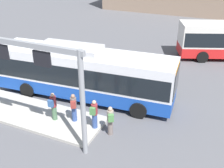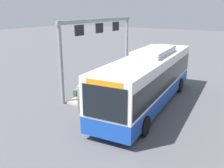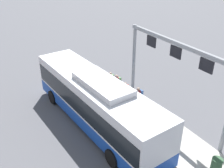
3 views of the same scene
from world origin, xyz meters
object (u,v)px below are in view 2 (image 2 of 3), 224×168
at_px(trash_bin, 147,69).
at_px(person_waiting_far, 102,86).
at_px(person_waiting_mid, 107,81).
at_px(bus_main, 149,77).
at_px(person_waiting_near, 79,98).
at_px(person_boarding, 88,91).

bearing_deg(trash_bin, person_waiting_far, 1.88).
height_order(person_waiting_mid, trash_bin, person_waiting_mid).
bearing_deg(person_waiting_mid, bus_main, -8.78).
bearing_deg(person_waiting_far, person_waiting_mid, 77.15).
xyz_separation_m(bus_main, person_waiting_near, (3.20, -2.97, -0.92)).
height_order(person_boarding, person_waiting_mid, same).
height_order(person_waiting_near, trash_bin, person_waiting_near).
bearing_deg(person_waiting_near, person_waiting_mid, 61.84).
bearing_deg(person_waiting_near, person_boarding, 58.01).
distance_m(person_boarding, person_waiting_near, 0.93).
relative_size(bus_main, person_waiting_mid, 6.98).
bearing_deg(person_boarding, bus_main, 29.80).
xyz_separation_m(bus_main, person_boarding, (2.28, -2.97, -0.76)).
bearing_deg(trash_bin, person_boarding, 0.86).
bearing_deg(bus_main, person_waiting_far, -76.03).
xyz_separation_m(person_waiting_mid, trash_bin, (-6.63, 0.09, -0.44)).
bearing_deg(person_waiting_mid, person_boarding, -91.08).
relative_size(person_waiting_near, person_waiting_far, 1.00).
height_order(person_waiting_near, person_waiting_far, person_waiting_far).
height_order(person_waiting_far, trash_bin, person_waiting_far).
distance_m(bus_main, person_waiting_mid, 3.29).
relative_size(bus_main, person_boarding, 6.98).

